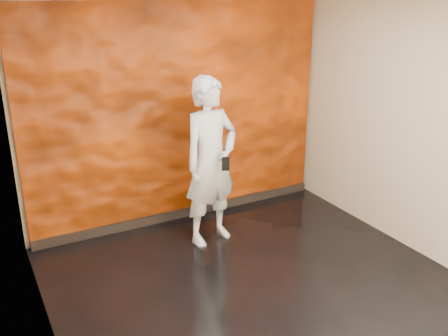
% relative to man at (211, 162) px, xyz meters
% --- Properties ---
extents(room, '(4.02, 4.02, 2.81)m').
position_rel_man_xyz_m(room, '(-0.03, -1.21, 0.41)').
color(room, black).
rests_on(room, ground).
extents(feature_wall, '(3.90, 0.06, 2.75)m').
position_rel_man_xyz_m(feature_wall, '(-0.03, 0.75, 0.39)').
color(feature_wall, '#DB4806').
rests_on(feature_wall, ground).
extents(baseboard, '(3.90, 0.04, 0.12)m').
position_rel_man_xyz_m(baseboard, '(-0.03, 0.71, -0.93)').
color(baseboard, black).
rests_on(baseboard, ground).
extents(man, '(0.81, 0.62, 1.98)m').
position_rel_man_xyz_m(man, '(0.00, 0.00, 0.00)').
color(man, '#A0A7B0').
rests_on(man, ground).
extents(phone, '(0.08, 0.05, 0.16)m').
position_rel_man_xyz_m(phone, '(0.04, -0.29, 0.06)').
color(phone, black).
rests_on(phone, man).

